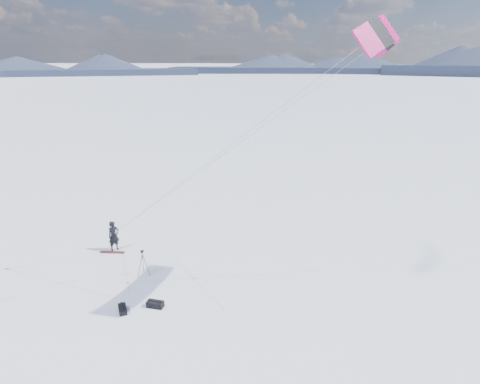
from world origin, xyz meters
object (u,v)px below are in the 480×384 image
at_px(tripod, 143,259).
at_px(snowboard, 112,252).
at_px(gear_bag_b, 123,309).
at_px(snowkiter, 115,250).
at_px(gear_bag_a, 155,304).

bearing_deg(tripod, snowboard, 149.23).
bearing_deg(snowboard, gear_bag_b, -66.11).
bearing_deg(snowkiter, gear_bag_a, -100.84).
bearing_deg(tripod, gear_bag_b, -78.42).
xyz_separation_m(snowkiter, gear_bag_b, (4.82, -5.13, 0.15)).
relative_size(snowboard, gear_bag_a, 1.79).
xyz_separation_m(tripod, gear_bag_b, (1.21, -3.31, -0.84)).
relative_size(snowboard, tripod, 1.02).
bearing_deg(snowboard, gear_bag_a, -53.38).
bearing_deg(gear_bag_b, snowboard, 179.42).
height_order(snowkiter, tripod, tripod).
xyz_separation_m(snowboard, gear_bag_b, (4.74, -4.76, 0.13)).
height_order(snowboard, gear_bag_b, gear_bag_b).
distance_m(tripod, gear_bag_a, 3.46).
bearing_deg(snowkiter, snowboard, -143.86).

